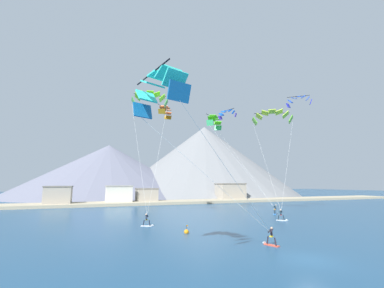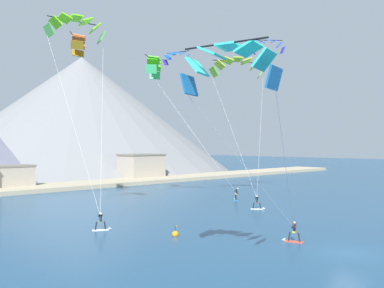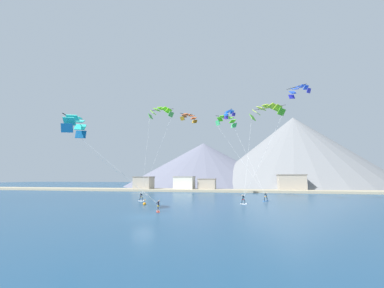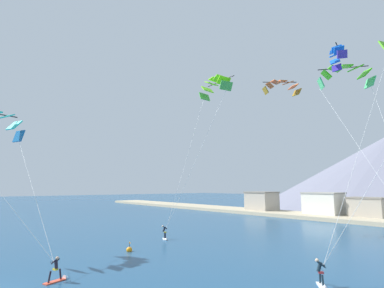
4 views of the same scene
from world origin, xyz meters
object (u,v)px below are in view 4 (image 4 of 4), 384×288
(kitesurfer_near_lead, at_px, (322,279))
(parafoil_kite_mid_center, at_px, (215,86))
(kitesurfer_far_left, at_px, (58,274))
(parafoil_kite_near_trail, at_px, (346,75))
(parafoil_kite_distant_low_drift, at_px, (337,55))
(race_marker_buoy, at_px, (129,250))
(parafoil_kite_distant_high_outer, at_px, (281,86))
(kitesurfer_mid_center, at_px, (165,235))

(kitesurfer_near_lead, bearing_deg, parafoil_kite_mid_center, 153.71)
(kitesurfer_far_left, height_order, parafoil_kite_mid_center, parafoil_kite_mid_center)
(parafoil_kite_near_trail, xyz_separation_m, parafoil_kite_distant_low_drift, (0.86, -3.84, 0.87))
(kitesurfer_near_lead, height_order, parafoil_kite_mid_center, parafoil_kite_mid_center)
(kitesurfer_far_left, relative_size, race_marker_buoy, 1.74)
(race_marker_buoy, bearing_deg, parafoil_kite_distant_low_drift, 47.78)
(kitesurfer_far_left, height_order, parafoil_kite_distant_high_outer, parafoil_kite_distant_high_outer)
(kitesurfer_near_lead, distance_m, kitesurfer_far_left, 17.08)
(parafoil_kite_distant_high_outer, bearing_deg, kitesurfer_far_left, -85.93)
(kitesurfer_mid_center, relative_size, parafoil_kite_near_trail, 0.09)
(parafoil_kite_distant_high_outer, relative_size, parafoil_kite_distant_low_drift, 1.46)
(parafoil_kite_distant_high_outer, distance_m, parafoil_kite_distant_low_drift, 12.92)
(race_marker_buoy, bearing_deg, parafoil_kite_mid_center, 97.91)
(parafoil_kite_mid_center, distance_m, parafoil_kite_distant_low_drift, 16.15)
(kitesurfer_mid_center, xyz_separation_m, parafoil_kite_distant_low_drift, (17.28, 9.23, 19.07))
(parafoil_kite_distant_high_outer, relative_size, race_marker_buoy, 5.39)
(parafoil_kite_near_trail, distance_m, race_marker_buoy, 29.96)
(kitesurfer_far_left, relative_size, parafoil_kite_distant_low_drift, 0.47)
(parafoil_kite_distant_high_outer, bearing_deg, kitesurfer_mid_center, -111.53)
(kitesurfer_near_lead, height_order, kitesurfer_mid_center, kitesurfer_near_lead)
(kitesurfer_mid_center, relative_size, parafoil_kite_distant_low_drift, 0.46)
(kitesurfer_mid_center, height_order, parafoil_kite_distant_high_outer, parafoil_kite_distant_high_outer)
(kitesurfer_near_lead, xyz_separation_m, kitesurfer_far_left, (-11.82, -12.34, -0.04))
(parafoil_kite_distant_low_drift, bearing_deg, kitesurfer_mid_center, -151.90)
(kitesurfer_mid_center, distance_m, parafoil_kite_near_trail, 27.78)
(parafoil_kite_distant_low_drift, distance_m, race_marker_buoy, 28.64)
(race_marker_buoy, bearing_deg, parafoil_kite_near_trail, 55.66)
(parafoil_kite_mid_center, relative_size, race_marker_buoy, 19.55)
(parafoil_kite_distant_high_outer, height_order, parafoil_kite_distant_low_drift, parafoil_kite_distant_high_outer)
(parafoil_kite_near_trail, xyz_separation_m, race_marker_buoy, (-13.26, -19.41, -18.57))
(kitesurfer_mid_center, bearing_deg, parafoil_kite_near_trail, 38.53)
(parafoil_kite_distant_high_outer, xyz_separation_m, parafoil_kite_distant_low_drift, (11.02, -6.66, -1.16))
(parafoil_kite_near_trail, relative_size, parafoil_kite_distant_high_outer, 3.36)
(parafoil_kite_mid_center, distance_m, race_marker_buoy, 24.34)
(kitesurfer_far_left, xyz_separation_m, parafoil_kite_near_trail, (8.00, 27.45, 18.24))
(parafoil_kite_mid_center, bearing_deg, parafoil_kite_distant_high_outer, 59.60)
(kitesurfer_mid_center, distance_m, parafoil_kite_distant_low_drift, 27.34)
(kitesurfer_far_left, distance_m, parafoil_kite_near_trail, 33.91)
(kitesurfer_mid_center, xyz_separation_m, kitesurfer_far_left, (8.42, -14.38, -0.04))
(kitesurfer_near_lead, relative_size, kitesurfer_far_left, 0.99)
(kitesurfer_near_lead, height_order, kitesurfer_far_left, kitesurfer_near_lead)
(parafoil_kite_near_trail, xyz_separation_m, parafoil_kite_mid_center, (-15.17, -5.73, 1.48))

